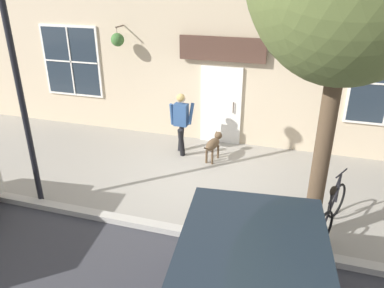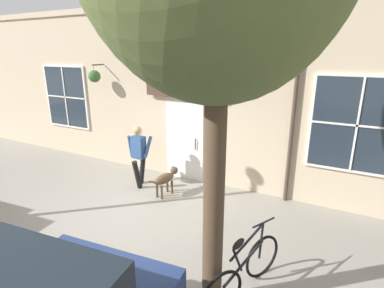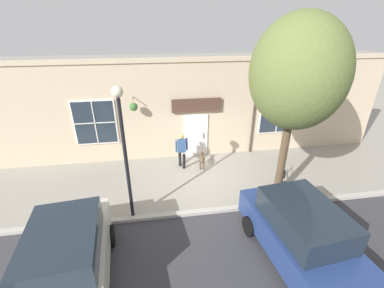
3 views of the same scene
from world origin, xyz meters
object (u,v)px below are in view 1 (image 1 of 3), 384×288
(dog_on_leash, at_px, (214,144))
(street_lamp, at_px, (14,59))
(leaning_bicycle, at_px, (331,212))
(pedestrian_walking, at_px, (181,119))

(dog_on_leash, height_order, street_lamp, street_lamp)
(dog_on_leash, distance_m, street_lamp, 4.80)
(dog_on_leash, xyz_separation_m, street_lamp, (2.92, -2.87, 2.49))
(dog_on_leash, bearing_deg, leaning_bicycle, 51.36)
(leaning_bicycle, height_order, street_lamp, street_lamp)
(dog_on_leash, relative_size, leaning_bicycle, 0.62)
(dog_on_leash, height_order, leaning_bicycle, leaning_bicycle)
(pedestrian_walking, height_order, dog_on_leash, pedestrian_walking)
(leaning_bicycle, xyz_separation_m, street_lamp, (0.77, -5.56, 2.55))
(pedestrian_walking, relative_size, leaning_bicycle, 0.97)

